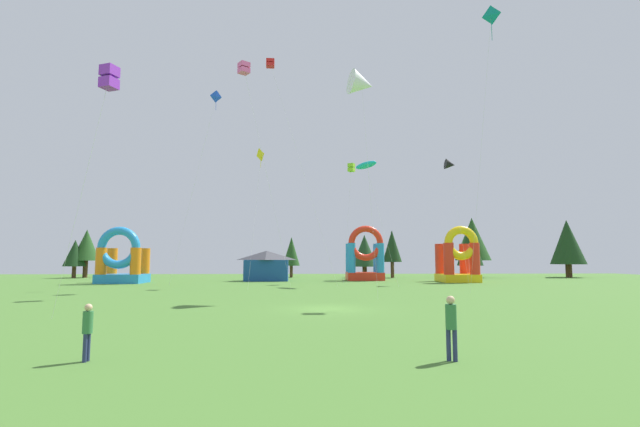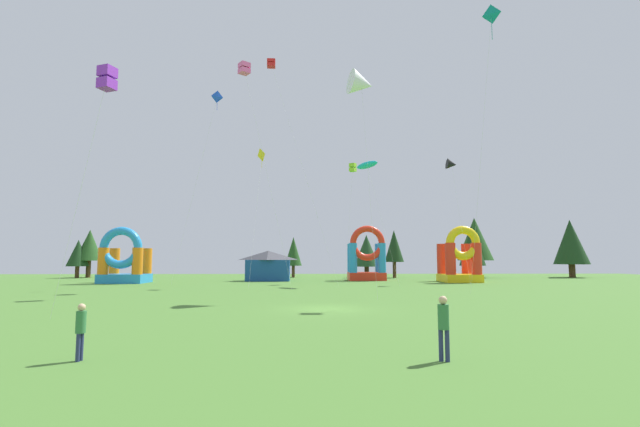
% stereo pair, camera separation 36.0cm
% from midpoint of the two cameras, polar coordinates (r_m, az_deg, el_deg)
% --- Properties ---
extents(ground_plane, '(120.00, 120.00, 0.00)m').
position_cam_midpoint_polar(ground_plane, '(27.19, 1.14, -11.95)').
color(ground_plane, '#47752D').
extents(kite_blue_diamond, '(5.54, 2.00, 21.57)m').
position_cam_midpoint_polar(kite_blue_diamond, '(53.84, -12.67, 13.86)').
color(kite_blue_diamond, blue).
rests_on(kite_blue_diamond, ground_plane).
extents(kite_yellow_diamond, '(1.16, 5.99, 14.85)m').
position_cam_midpoint_polar(kite_yellow_diamond, '(50.72, -7.07, 7.19)').
color(kite_yellow_diamond, yellow).
rests_on(kite_yellow_diamond, ground_plane).
extents(kite_black_delta, '(1.38, 6.45, 15.16)m').
position_cam_midpoint_polar(kite_black_delta, '(57.97, 16.43, 5.96)').
color(kite_black_delta, black).
rests_on(kite_black_delta, ground_plane).
extents(kite_purple_box, '(3.13, 1.49, 12.47)m').
position_cam_midpoint_polar(kite_purple_box, '(25.66, -24.89, 15.17)').
color(kite_purple_box, purple).
rests_on(kite_purple_box, ground_plane).
extents(kite_cyan_parafoil, '(4.27, 5.07, 14.21)m').
position_cam_midpoint_polar(kite_cyan_parafoil, '(52.62, 6.15, 6.09)').
color(kite_cyan_parafoil, '#19B7CC').
rests_on(kite_cyan_parafoil, ground_plane).
extents(kite_pink_box, '(5.12, 3.89, 21.17)m').
position_cam_midpoint_polar(kite_pink_box, '(44.89, -9.28, 17.56)').
color(kite_pink_box, '#EA599E').
rests_on(kite_pink_box, ground_plane).
extents(kite_lime_box, '(1.77, 2.60, 15.03)m').
position_cam_midpoint_polar(kite_lime_box, '(58.10, 4.33, 5.77)').
color(kite_lime_box, '#8CD826').
rests_on(kite_lime_box, ground_plane).
extents(kite_red_box, '(7.85, 0.94, 24.74)m').
position_cam_midpoint_polar(kite_red_box, '(52.65, -5.94, 18.22)').
color(kite_red_box, red).
rests_on(kite_red_box, ground_plane).
extents(kite_teal_diamond, '(1.22, 5.19, 22.81)m').
position_cam_midpoint_polar(kite_teal_diamond, '(41.57, 20.99, 22.06)').
color(kite_teal_diamond, '#0C7F7A').
rests_on(kite_teal_diamond, ground_plane).
extents(kite_white_delta, '(2.59, 4.17, 18.46)m').
position_cam_midpoint_polar(kite_white_delta, '(38.86, 5.52, 15.97)').
color(kite_white_delta, white).
rests_on(kite_white_delta, ground_plane).
extents(person_near_camera, '(0.43, 0.43, 1.88)m').
position_cam_midpoint_polar(person_near_camera, '(14.08, 16.03, -13.05)').
color(person_near_camera, navy).
rests_on(person_near_camera, ground_plane).
extents(person_midfield, '(0.32, 0.32, 1.65)m').
position_cam_midpoint_polar(person_midfield, '(15.24, -27.33, -12.57)').
color(person_midfield, navy).
rests_on(person_midfield, ground_plane).
extents(inflatable_orange_dome, '(5.23, 4.37, 6.71)m').
position_cam_midpoint_polar(inflatable_orange_dome, '(59.52, -23.35, -5.71)').
color(inflatable_orange_dome, '#268CD8').
rests_on(inflatable_orange_dome, ground_plane).
extents(inflatable_red_slide, '(4.90, 3.76, 7.34)m').
position_cam_midpoint_polar(inflatable_red_slide, '(61.68, 6.08, -5.79)').
color(inflatable_red_slide, red).
rests_on(inflatable_red_slide, ground_plane).
extents(inflatable_blue_arch, '(4.48, 4.80, 6.96)m').
position_cam_midpoint_polar(inflatable_blue_arch, '(59.63, 17.41, -5.71)').
color(inflatable_blue_arch, yellow).
rests_on(inflatable_blue_arch, ground_plane).
extents(festival_tent, '(5.66, 3.33, 3.96)m').
position_cam_midpoint_polar(festival_tent, '(60.46, -6.39, -6.57)').
color(festival_tent, '#19478C').
rests_on(festival_tent, ground_plane).
extents(tree_row_0, '(3.25, 3.25, 5.78)m').
position_cam_midpoint_polar(tree_row_0, '(78.50, -28.08, -4.44)').
color(tree_row_0, '#4C331E').
rests_on(tree_row_0, ground_plane).
extents(tree_row_1, '(3.90, 3.90, 7.42)m').
position_cam_midpoint_polar(tree_row_1, '(78.98, -26.94, -3.61)').
color(tree_row_1, '#4C331E').
rests_on(tree_row_1, ground_plane).
extents(tree_row_2, '(2.66, 2.66, 6.29)m').
position_cam_midpoint_polar(tree_row_2, '(71.18, -3.23, -4.81)').
color(tree_row_2, '#4C331E').
rests_on(tree_row_2, ground_plane).
extents(tree_row_3, '(3.91, 3.91, 6.62)m').
position_cam_midpoint_polar(tree_row_3, '(71.12, 6.03, -4.71)').
color(tree_row_3, '#4C331E').
rests_on(tree_row_3, ground_plane).
extents(tree_row_4, '(2.94, 2.94, 7.31)m').
position_cam_midpoint_polar(tree_row_4, '(70.72, 9.47, -4.10)').
color(tree_row_4, '#4C331E').
rests_on(tree_row_4, ground_plane).
extents(tree_row_5, '(3.84, 3.84, 7.90)m').
position_cam_midpoint_polar(tree_row_5, '(71.60, 18.75, -3.86)').
color(tree_row_5, '#4C331E').
rests_on(tree_row_5, ground_plane).
extents(tree_row_6, '(5.49, 5.49, 9.33)m').
position_cam_midpoint_polar(tree_row_6, '(75.09, 19.06, -3.10)').
color(tree_row_6, '#4C331E').
rests_on(tree_row_6, ground_plane).
extents(tree_row_7, '(5.21, 5.21, 9.01)m').
position_cam_midpoint_polar(tree_row_7, '(81.03, 29.16, -3.17)').
color(tree_row_7, '#4C331E').
rests_on(tree_row_7, ground_plane).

